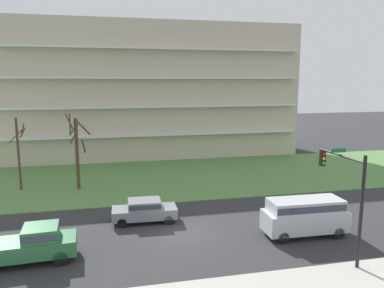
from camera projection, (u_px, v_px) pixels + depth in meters
The scene contains 9 objects.
ground at pixel (186, 233), 24.05m from camera, with size 160.00×160.00×0.00m, color #2D2D30.
grass_lawn_strip at pixel (157, 178), 37.51m from camera, with size 80.00×16.00×0.08m, color #547F42.
apartment_building at pixel (143, 91), 49.37m from camera, with size 38.65×12.47×16.63m.
tree_far_left at pixel (19, 152), 32.82m from camera, with size 1.57×1.06×6.49m.
tree_left at pixel (77, 149), 32.93m from camera, with size 2.14×1.84×6.87m.
van_silver_near_left at pixel (305, 214), 23.45m from camera, with size 5.25×2.13×2.36m.
sedan_gray_center_left at pixel (144, 210), 25.79m from camera, with size 4.46×1.96×1.57m.
pickup_green_center_right at pixel (28, 244), 20.02m from camera, with size 5.51×2.31×1.95m.
traffic_signal_mast at pixel (346, 186), 19.98m from camera, with size 0.90×4.11×6.03m.
Camera 1 is at (-4.60, -22.30, 9.64)m, focal length 35.09 mm.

